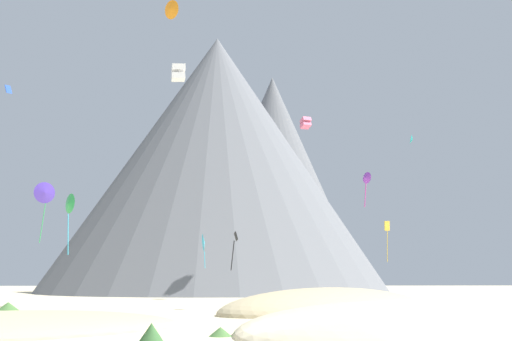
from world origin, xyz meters
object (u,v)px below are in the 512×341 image
kite_black_low (235,243)px  kite_orange_high (171,9)px  bush_near_right (8,307)px  kite_white_mid (178,73)px  kite_gold_low (387,231)px  kite_indigo_low (45,193)px  bush_near_left (270,307)px  bush_ridge_crest (7,323)px  bush_scatter_east (151,335)px  bush_far_left (379,309)px  kite_cyan_low (204,243)px  kite_rainbow_mid (306,123)px  bush_far_right (220,332)px  kite_blue_mid (8,89)px  rock_massif (228,165)px  kite_violet_low (366,178)px  kite_green_low (69,204)px  kite_teal_mid (412,139)px

kite_black_low → kite_orange_high: 30.24m
bush_near_right → kite_white_mid: 26.77m
kite_gold_low → kite_indigo_low: bearing=26.5°
bush_near_left → kite_orange_high: kite_orange_high is taller
bush_ridge_crest → bush_near_right: size_ratio=0.98×
bush_scatter_east → bush_far_left: bearing=53.6°
kite_black_low → kite_cyan_low: size_ratio=0.76×
bush_far_left → kite_rainbow_mid: bearing=88.8°
bush_far_left → kite_gold_low: (9.95, 32.39, 8.22)m
bush_far_right → kite_blue_mid: 40.63m
bush_scatter_east → rock_massif: 98.70m
bush_near_right → kite_violet_low: kite_violet_low is taller
kite_cyan_low → kite_orange_high: bearing=158.2°
kite_black_low → bush_near_right: bearing=138.5°
kite_black_low → kite_orange_high: (-7.10, 11.65, 26.99)m
bush_near_left → kite_green_low: 21.13m
kite_violet_low → kite_cyan_low: bearing=-167.8°
bush_far_right → kite_indigo_low: kite_indigo_low is taller
kite_black_low → bush_far_left: bearing=-93.5°
kite_gold_low → bush_scatter_east: bearing=75.2°
kite_green_low → kite_cyan_low: 27.53m
bush_far_right → kite_cyan_low: size_ratio=0.25×
kite_white_mid → kite_gold_low: bearing=-61.4°
bush_near_left → kite_gold_low: 36.12m
kite_orange_high → kite_blue_mid: bearing=-112.0°
kite_blue_mid → kite_black_low: size_ratio=0.28×
bush_near_left → kite_black_low: bearing=110.1°
kite_blue_mid → kite_gold_low: kite_blue_mid is taller
bush_ridge_crest → kite_rainbow_mid: 61.56m
kite_cyan_low → kite_rainbow_mid: size_ratio=2.60×
bush_ridge_crest → kite_teal_mid: 57.73m
kite_cyan_low → bush_far_left: bearing=-166.3°
bush_near_left → bush_ridge_crest: bush_near_left is taller
bush_scatter_east → kite_green_low: size_ratio=0.23×
bush_near_right → kite_indigo_low: (-2.10, 15.55, 11.19)m
kite_rainbow_mid → kite_teal_mid: bearing=-58.4°
kite_indigo_low → kite_orange_high: 24.77m
kite_gold_low → kite_white_mid: 35.10m
bush_far_left → kite_blue_mid: kite_blue_mid is taller
bush_far_right → kite_gold_low: size_ratio=0.21×
bush_near_left → kite_black_low: size_ratio=0.43×
bush_ridge_crest → kite_indigo_low: 33.63m
bush_ridge_crest → kite_indigo_low: size_ratio=0.34×
kite_blue_mid → kite_teal_mid: (45.16, 17.19, -0.35)m
bush_far_right → kite_orange_high: size_ratio=0.50×
bush_scatter_east → kite_orange_high: (-3.00, 40.00, 32.29)m
kite_black_low → kite_blue_mid: bearing=116.2°
kite_teal_mid → bush_scatter_east: bearing=164.6°
bush_near_left → kite_blue_mid: bearing=155.7°
bush_far_left → kite_white_mid: kite_white_mid is taller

